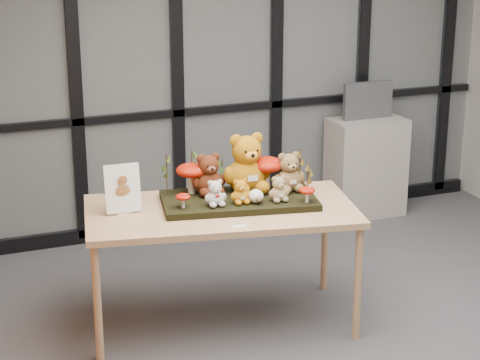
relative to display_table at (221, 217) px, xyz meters
name	(u,v)px	position (x,y,z in m)	size (l,w,h in m)	color
floor	(364,348)	(0.73, -0.68, -0.76)	(5.00, 5.00, 0.00)	#4F4F54
room_shell	(377,93)	(0.73, -0.68, 0.92)	(5.00, 5.00, 5.00)	#A9A7A0
glass_partition	(228,66)	(0.73, 1.79, 0.65)	(4.90, 0.06, 2.78)	#2D383F
display_table	(221,217)	(0.00, 0.00, 0.00)	(1.90, 1.21, 0.83)	tan
diorama_tray	(239,201)	(0.14, 0.04, 0.09)	(1.01, 0.51, 0.04)	black
bear_pooh_yellow	(246,159)	(0.24, 0.15, 0.33)	(0.34, 0.31, 0.44)	#AC6C0C
bear_brown_medium	(208,172)	(-0.02, 0.19, 0.26)	(0.23, 0.21, 0.31)	#4D1F0E
bear_tan_back	(289,169)	(0.51, 0.06, 0.26)	(0.23, 0.20, 0.30)	brown
bear_small_yellow	(240,190)	(0.11, -0.07, 0.20)	(0.14, 0.13, 0.18)	#C17911
bear_white_bow	(215,191)	(-0.06, -0.05, 0.20)	(0.15, 0.13, 0.19)	silver
bear_beige_small	(278,187)	(0.36, -0.12, 0.20)	(0.14, 0.13, 0.19)	#9B8556
plush_cream_hedgehog	(256,195)	(0.21, -0.10, 0.16)	(0.08, 0.07, 0.10)	white
mushroom_back_left	(191,177)	(-0.12, 0.24, 0.22)	(0.21, 0.21, 0.23)	#9C1505
mushroom_back_right	(267,172)	(0.38, 0.13, 0.23)	(0.22, 0.22, 0.25)	#9C1505
mushroom_front_left	(183,200)	(-0.26, -0.02, 0.16)	(0.10, 0.10, 0.11)	#9C1505
mushroom_front_right	(307,194)	(0.52, -0.21, 0.17)	(0.10, 0.10, 0.12)	#9C1505
sprig_green_far_left	(167,175)	(-0.29, 0.26, 0.25)	(0.05, 0.05, 0.29)	#1E3D0E
sprig_green_mid_left	(192,171)	(-0.10, 0.28, 0.25)	(0.05, 0.05, 0.29)	#1E3D0E
sprig_dry_far_right	(300,169)	(0.60, 0.06, 0.25)	(0.05, 0.05, 0.28)	brown
sprig_dry_mid_right	(308,179)	(0.59, -0.07, 0.22)	(0.05, 0.05, 0.22)	brown
sprig_green_centre	(222,174)	(0.10, 0.25, 0.21)	(0.05, 0.05, 0.21)	#1E3D0E
sign_holder	(123,191)	(-0.62, 0.14, 0.22)	(0.23, 0.07, 0.32)	silver
label_card	(239,226)	(-0.01, -0.36, 0.07)	(0.10, 0.03, 0.00)	white
cabinet	(366,167)	(1.97, 1.55, -0.32)	(0.67, 0.39, 0.89)	#9C948B
monitor	(368,100)	(1.97, 1.57, 0.30)	(0.47, 0.05, 0.33)	#494B50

